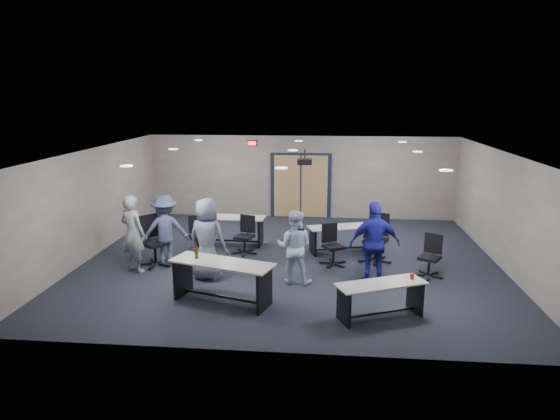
# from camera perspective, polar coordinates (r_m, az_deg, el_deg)

# --- Properties ---
(floor) EXTENTS (10.00, 10.00, 0.00)m
(floor) POSITION_cam_1_polar(r_m,az_deg,el_deg) (12.39, 1.22, -5.79)
(floor) COLOR #1C212D
(floor) RESTS_ON ground
(back_wall) EXTENTS (10.00, 0.04, 2.70)m
(back_wall) POSITION_cam_1_polar(r_m,az_deg,el_deg) (16.43, 2.40, 3.78)
(back_wall) COLOR slate
(back_wall) RESTS_ON floor
(front_wall) EXTENTS (10.00, 0.04, 2.70)m
(front_wall) POSITION_cam_1_polar(r_m,az_deg,el_deg) (7.72, -1.22, -7.11)
(front_wall) COLOR slate
(front_wall) RESTS_ON floor
(left_wall) EXTENTS (0.04, 9.00, 2.70)m
(left_wall) POSITION_cam_1_polar(r_m,az_deg,el_deg) (13.34, -20.70, 0.73)
(left_wall) COLOR slate
(left_wall) RESTS_ON floor
(right_wall) EXTENTS (0.04, 9.00, 2.70)m
(right_wall) POSITION_cam_1_polar(r_m,az_deg,el_deg) (12.69, 24.38, -0.20)
(right_wall) COLOR slate
(right_wall) RESTS_ON floor
(ceiling) EXTENTS (10.00, 9.00, 0.04)m
(ceiling) POSITION_cam_1_polar(r_m,az_deg,el_deg) (11.80, 1.28, 6.71)
(ceiling) COLOR silver
(ceiling) RESTS_ON back_wall
(double_door) EXTENTS (2.00, 0.07, 2.20)m
(double_door) POSITION_cam_1_polar(r_m,az_deg,el_deg) (16.45, 2.39, 2.73)
(double_door) COLOR #101D31
(double_door) RESTS_ON back_wall
(exit_sign) EXTENTS (0.32, 0.07, 0.18)m
(exit_sign) POSITION_cam_1_polar(r_m,az_deg,el_deg) (16.40, -3.21, 7.62)
(exit_sign) COLOR black
(exit_sign) RESTS_ON back_wall
(ceiling_projector) EXTENTS (0.35, 0.32, 0.37)m
(ceiling_projector) POSITION_cam_1_polar(r_m,az_deg,el_deg) (12.31, 2.85, 5.58)
(ceiling_projector) COLOR black
(ceiling_projector) RESTS_ON ceiling
(ceiling_can_lights) EXTENTS (6.24, 5.74, 0.02)m
(ceiling_can_lights) POSITION_cam_1_polar(r_m,az_deg,el_deg) (12.05, 1.37, 6.70)
(ceiling_can_lights) COLOR silver
(ceiling_can_lights) RESTS_ON ceiling
(table_front_left) EXTENTS (2.16, 1.27, 1.14)m
(table_front_left) POSITION_cam_1_polar(r_m,az_deg,el_deg) (9.91, -6.69, -7.31)
(table_front_left) COLOR #B4B2AA
(table_front_left) RESTS_ON floor
(table_front_right) EXTENTS (1.74, 1.18, 0.78)m
(table_front_right) POSITION_cam_1_polar(r_m,az_deg,el_deg) (9.40, 11.47, -9.37)
(table_front_right) COLOR #B4B2AA
(table_front_right) RESTS_ON floor
(table_back_left) EXTENTS (1.94, 0.73, 0.77)m
(table_back_left) POSITION_cam_1_polar(r_m,az_deg,el_deg) (13.63, -5.75, -1.77)
(table_back_left) COLOR #B4B2AA
(table_back_left) RESTS_ON floor
(table_back_right) EXTENTS (1.79, 1.07, 0.69)m
(table_back_right) POSITION_cam_1_polar(r_m,az_deg,el_deg) (13.01, 6.97, -2.79)
(table_back_right) COLOR #B4B2AA
(table_back_right) RESTS_ON floor
(chair_back_a) EXTENTS (0.82, 0.82, 0.96)m
(chair_back_a) POSITION_cam_1_polar(r_m,az_deg,el_deg) (12.96, -9.30, -2.88)
(chair_back_a) COLOR black
(chair_back_a) RESTS_ON floor
(chair_back_b) EXTENTS (0.77, 0.77, 0.98)m
(chair_back_b) POSITION_cam_1_polar(r_m,az_deg,el_deg) (12.81, -4.10, -2.90)
(chair_back_b) COLOR black
(chair_back_b) RESTS_ON floor
(chair_back_c) EXTENTS (0.85, 0.85, 0.98)m
(chair_back_c) POSITION_cam_1_polar(r_m,az_deg,el_deg) (12.01, 6.14, -4.02)
(chair_back_c) COLOR black
(chair_back_c) RESTS_ON floor
(chair_back_d) EXTENTS (0.97, 0.97, 1.18)m
(chair_back_d) POSITION_cam_1_polar(r_m,az_deg,el_deg) (12.35, 10.87, -3.22)
(chair_back_d) COLOR black
(chair_back_d) RESTS_ON floor
(chair_loose_left) EXTENTS (1.06, 1.06, 1.21)m
(chair_loose_left) POSITION_cam_1_polar(r_m,az_deg,el_deg) (12.25, -14.14, -3.47)
(chair_loose_left) COLOR black
(chair_loose_left) RESTS_ON floor
(chair_loose_right) EXTENTS (0.83, 0.83, 0.96)m
(chair_loose_right) POSITION_cam_1_polar(r_m,az_deg,el_deg) (11.67, 16.71, -5.09)
(chair_loose_right) COLOR black
(chair_loose_right) RESTS_ON floor
(person_gray) EXTENTS (0.78, 0.66, 1.81)m
(person_gray) POSITION_cam_1_polar(r_m,az_deg,el_deg) (11.90, -16.47, -2.60)
(person_gray) COLOR gray
(person_gray) RESTS_ON floor
(person_plaid) EXTENTS (1.01, 0.79, 1.83)m
(person_plaid) POSITION_cam_1_polar(r_m,az_deg,el_deg) (11.07, -8.32, -3.29)
(person_plaid) COLOR slate
(person_plaid) RESTS_ON floor
(person_lightblue) EXTENTS (0.86, 0.71, 1.62)m
(person_lightblue) POSITION_cam_1_polar(r_m,az_deg,el_deg) (10.77, 1.64, -4.22)
(person_lightblue) COLOR #BED7FC
(person_lightblue) RESTS_ON floor
(person_navy) EXTENTS (1.12, 0.59, 1.83)m
(person_navy) POSITION_cam_1_polar(r_m,az_deg,el_deg) (10.79, 10.76, -3.82)
(person_navy) COLOR navy
(person_navy) RESTS_ON floor
(person_back) EXTENTS (1.24, 0.94, 1.70)m
(person_back) POSITION_cam_1_polar(r_m,az_deg,el_deg) (12.23, -12.98, -2.22)
(person_back) COLOR #404C73
(person_back) RESTS_ON floor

